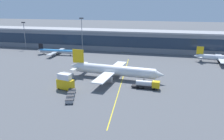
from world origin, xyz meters
name	(u,v)px	position (x,y,z in m)	size (l,w,h in m)	color
ground_plane	(109,82)	(0.00, 0.00, 0.00)	(700.00, 700.00, 0.00)	#515459
apron_lead_in_line	(122,81)	(5.22, 2.00, 0.00)	(0.30, 80.00, 0.01)	yellow
terminal_building	(116,40)	(-11.47, 69.49, 6.97)	(223.55, 17.09, 13.90)	slate
main_airliner	(114,70)	(1.27, 4.43, 3.85)	(43.82, 34.69, 11.97)	white
fuel_tanker	(147,84)	(16.55, -4.74, 1.75)	(10.89, 3.01, 3.25)	#232326
lavatory_truck	(67,75)	(-18.88, -0.19, 1.42)	(6.23, 4.07, 2.50)	gray
catering_lift	(65,82)	(-14.10, -12.81, 3.07)	(7.18, 3.91, 6.30)	yellow
baggage_cart_0	(69,101)	(-7.58, -24.40, 0.78)	(2.98, 2.26, 1.48)	gray
baggage_cart_1	(70,98)	(-8.51, -21.34, 0.78)	(2.98, 2.26, 1.48)	gray
baggage_cart_2	(71,94)	(-9.44, -18.28, 0.78)	(2.98, 2.26, 1.48)	gray
baggage_cart_3	(72,91)	(-10.36, -15.22, 0.78)	(2.98, 2.26, 1.48)	gray
commuter_jet_far	(223,58)	(53.87, 44.59, 2.95)	(30.98, 24.51, 8.64)	silver
commuter_jet_near	(57,51)	(-44.84, 43.35, 2.37)	(28.22, 22.44, 6.94)	#B2B7BC
apron_light_mast_0	(24,33)	(-76.71, 57.53, 11.51)	(2.80, 0.50, 19.23)	gray
apron_light_mast_1	(82,32)	(-32.87, 57.53, 13.38)	(2.80, 0.50, 22.82)	gray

